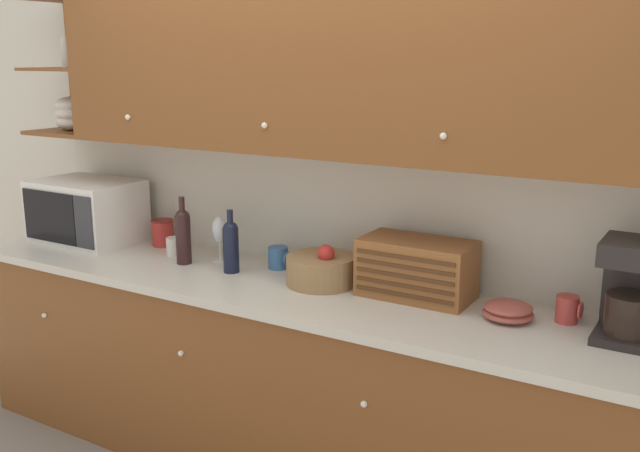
{
  "coord_description": "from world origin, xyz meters",
  "views": [
    {
      "loc": [
        1.56,
        -2.81,
        1.88
      ],
      "look_at": [
        0.0,
        -0.23,
        1.17
      ],
      "focal_mm": 40.0,
      "sensor_mm": 36.0,
      "label": 1
    }
  ],
  "objects_px": {
    "microwave": "(87,211)",
    "second_wine_bottle": "(231,244)",
    "wine_bottle": "(183,234)",
    "storage_canister": "(163,233)",
    "bread_box": "(417,269)",
    "coffee_maker": "(634,289)",
    "wine_glass": "(219,231)",
    "fruit_basket": "(321,269)",
    "mug_patterned_third": "(568,309)",
    "mug_blue_second": "(175,246)",
    "bowl_stack_on_counter": "(508,311)",
    "mug": "(279,258)"
  },
  "relations": [
    {
      "from": "wine_glass",
      "to": "mug",
      "type": "height_order",
      "value": "wine_glass"
    },
    {
      "from": "wine_bottle",
      "to": "bread_box",
      "type": "xyz_separation_m",
      "value": [
        1.16,
        0.13,
        -0.03
      ]
    },
    {
      "from": "second_wine_bottle",
      "to": "storage_canister",
      "type": "bearing_deg",
      "value": 162.52
    },
    {
      "from": "wine_glass",
      "to": "second_wine_bottle",
      "type": "distance_m",
      "value": 0.19
    },
    {
      "from": "microwave",
      "to": "second_wine_bottle",
      "type": "xyz_separation_m",
      "value": [
        1.01,
        -0.05,
        -0.03
      ]
    },
    {
      "from": "wine_glass",
      "to": "fruit_basket",
      "type": "distance_m",
      "value": 0.61
    },
    {
      "from": "second_wine_bottle",
      "to": "fruit_basket",
      "type": "distance_m",
      "value": 0.46
    },
    {
      "from": "wine_bottle",
      "to": "mug_patterned_third",
      "type": "xyz_separation_m",
      "value": [
        1.76,
        0.15,
        -0.1
      ]
    },
    {
      "from": "wine_bottle",
      "to": "mug_patterned_third",
      "type": "height_order",
      "value": "wine_bottle"
    },
    {
      "from": "wine_bottle",
      "to": "second_wine_bottle",
      "type": "xyz_separation_m",
      "value": [
        0.28,
        0.01,
        -0.01
      ]
    },
    {
      "from": "second_wine_bottle",
      "to": "mug",
      "type": "height_order",
      "value": "second_wine_bottle"
    },
    {
      "from": "coffee_maker",
      "to": "mug_patterned_third",
      "type": "bearing_deg",
      "value": 167.12
    },
    {
      "from": "bowl_stack_on_counter",
      "to": "mug_patterned_third",
      "type": "distance_m",
      "value": 0.22
    },
    {
      "from": "wine_glass",
      "to": "coffee_maker",
      "type": "distance_m",
      "value": 1.86
    },
    {
      "from": "coffee_maker",
      "to": "storage_canister",
      "type": "bearing_deg",
      "value": 177.57
    },
    {
      "from": "fruit_basket",
      "to": "bread_box",
      "type": "relative_size",
      "value": 0.66
    },
    {
      "from": "second_wine_bottle",
      "to": "fruit_basket",
      "type": "xyz_separation_m",
      "value": [
        0.45,
        0.06,
        -0.07
      ]
    },
    {
      "from": "mug_blue_second",
      "to": "coffee_maker",
      "type": "relative_size",
      "value": 0.27
    },
    {
      "from": "storage_canister",
      "to": "mug_blue_second",
      "type": "xyz_separation_m",
      "value": [
        0.18,
        -0.11,
        -0.03
      ]
    },
    {
      "from": "storage_canister",
      "to": "microwave",
      "type": "bearing_deg",
      "value": -160.44
    },
    {
      "from": "wine_glass",
      "to": "fruit_basket",
      "type": "relative_size",
      "value": 0.73
    },
    {
      "from": "storage_canister",
      "to": "mug_patterned_third",
      "type": "xyz_separation_m",
      "value": [
        2.08,
        -0.05,
        -0.02
      ]
    },
    {
      "from": "coffee_maker",
      "to": "wine_glass",
      "type": "bearing_deg",
      "value": 179.43
    },
    {
      "from": "wine_bottle",
      "to": "wine_glass",
      "type": "height_order",
      "value": "wine_bottle"
    },
    {
      "from": "storage_canister",
      "to": "mug",
      "type": "height_order",
      "value": "storage_canister"
    },
    {
      "from": "microwave",
      "to": "fruit_basket",
      "type": "distance_m",
      "value": 1.46
    },
    {
      "from": "mug_blue_second",
      "to": "bread_box",
      "type": "distance_m",
      "value": 1.3
    },
    {
      "from": "mug",
      "to": "coffee_maker",
      "type": "distance_m",
      "value": 1.55
    },
    {
      "from": "second_wine_bottle",
      "to": "coffee_maker",
      "type": "bearing_deg",
      "value": 3.1
    },
    {
      "from": "microwave",
      "to": "wine_bottle",
      "type": "bearing_deg",
      "value": -4.06
    },
    {
      "from": "microwave",
      "to": "wine_bottle",
      "type": "xyz_separation_m",
      "value": [
        0.72,
        -0.05,
        -0.02
      ]
    },
    {
      "from": "wine_glass",
      "to": "fruit_basket",
      "type": "height_order",
      "value": "wine_glass"
    },
    {
      "from": "microwave",
      "to": "second_wine_bottle",
      "type": "height_order",
      "value": "microwave"
    },
    {
      "from": "storage_canister",
      "to": "coffee_maker",
      "type": "xyz_separation_m",
      "value": [
        2.3,
        -0.1,
        0.11
      ]
    },
    {
      "from": "wine_bottle",
      "to": "coffee_maker",
      "type": "height_order",
      "value": "coffee_maker"
    },
    {
      "from": "bowl_stack_on_counter",
      "to": "mug_patterned_third",
      "type": "bearing_deg",
      "value": 23.1
    },
    {
      "from": "storage_canister",
      "to": "mug_blue_second",
      "type": "height_order",
      "value": "storage_canister"
    },
    {
      "from": "microwave",
      "to": "wine_bottle",
      "type": "relative_size",
      "value": 1.68
    },
    {
      "from": "mug_blue_second",
      "to": "mug",
      "type": "distance_m",
      "value": 0.58
    },
    {
      "from": "wine_glass",
      "to": "bread_box",
      "type": "height_order",
      "value": "bread_box"
    },
    {
      "from": "bread_box",
      "to": "coffee_maker",
      "type": "bearing_deg",
      "value": -1.98
    },
    {
      "from": "wine_bottle",
      "to": "mug_blue_second",
      "type": "bearing_deg",
      "value": 146.98
    },
    {
      "from": "microwave",
      "to": "bowl_stack_on_counter",
      "type": "height_order",
      "value": "microwave"
    },
    {
      "from": "mug_blue_second",
      "to": "bowl_stack_on_counter",
      "type": "distance_m",
      "value": 1.7
    },
    {
      "from": "mug",
      "to": "wine_bottle",
      "type": "bearing_deg",
      "value": -159.04
    },
    {
      "from": "bread_box",
      "to": "wine_bottle",
      "type": "bearing_deg",
      "value": -173.79
    },
    {
      "from": "microwave",
      "to": "mug",
      "type": "height_order",
      "value": "microwave"
    },
    {
      "from": "bowl_stack_on_counter",
      "to": "microwave",
      "type": "bearing_deg",
      "value": -179.72
    },
    {
      "from": "storage_canister",
      "to": "bread_box",
      "type": "xyz_separation_m",
      "value": [
        1.47,
        -0.07,
        0.05
      ]
    },
    {
      "from": "mug_patterned_third",
      "to": "wine_glass",
      "type": "bearing_deg",
      "value": -178.86
    }
  ]
}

